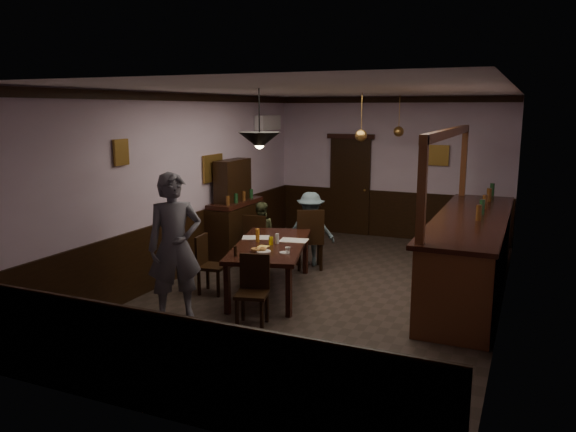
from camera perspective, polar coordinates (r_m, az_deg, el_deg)
The scene contains 31 objects.
room at distance 8.34m, azimuth 4.08°, elevation 2.27°, with size 5.01×8.01×3.01m.
dining_table at distance 8.45m, azimuth -1.79°, elevation -3.23°, with size 1.56×2.39×0.75m.
chair_far_left at distance 9.79m, azimuth -3.19°, elevation -2.29°, with size 0.46×0.46×0.94m.
chair_far_right at distance 9.63m, azimuth 2.23°, elevation -2.09°, with size 0.62×0.62×1.07m.
chair_near at distance 7.25m, azimuth -3.56°, elevation -7.20°, with size 0.48×0.48×0.91m.
chair_side at distance 8.53m, azimuth -8.14°, elevation -4.60°, with size 0.43×0.43×0.89m.
person_standing at distance 7.46m, azimuth -11.43°, elevation -3.08°, with size 0.71×0.47×1.94m, color #5B5A67.
person_seated_left at distance 10.04m, azimuth -2.82°, elevation -1.71°, with size 0.54×0.42×1.11m, color #464E2F.
person_seated_right at distance 9.89m, azimuth 2.30°, elevation -1.32°, with size 0.85×0.49×1.31m, color slate.
newspaper_left at distance 8.80m, azimuth -3.29°, elevation -2.20°, with size 0.42×0.30×0.01m, color silver.
newspaper_right at distance 8.61m, azimuth 0.60°, elevation -2.49°, with size 0.42×0.30×0.01m, color silver.
napkin at distance 8.25m, azimuth -2.52°, elevation -3.11°, with size 0.15×0.15×0.00m, color #F9D55C.
saucer at distance 7.88m, azimuth -0.35°, elevation -3.74°, with size 0.15×0.15×0.01m, color white.
coffee_cup at distance 7.87m, azimuth -0.02°, elevation -3.44°, with size 0.08×0.08×0.07m, color white.
pastry_plate at distance 7.95m, azimuth -2.55°, elevation -3.61°, with size 0.22×0.22×0.01m, color white.
pastry_ring_a at distance 7.95m, azimuth -3.35°, elevation -3.41°, with size 0.13×0.13×0.04m, color #C68C47.
pastry_ring_b at distance 7.98m, azimuth -2.65°, elevation -3.34°, with size 0.13×0.13×0.04m, color #C68C47.
soda_can at distance 8.33m, azimuth -1.75°, elevation -2.55°, with size 0.07×0.07×0.12m, color yellow.
beer_glass at distance 8.53m, azimuth -3.11°, elevation -1.97°, with size 0.06×0.06×0.20m, color #BF721E.
water_glass at distance 8.41m, azimuth -1.11°, elevation -2.31°, with size 0.06×0.06×0.15m, color silver.
pepper_mill at distance 7.73m, azimuth -5.37°, elevation -3.57°, with size 0.04×0.04×0.14m, color black.
sideboard at distance 10.40m, azimuth -5.37°, elevation -0.31°, with size 0.49×1.38×1.83m.
bar_counter at distance 8.87m, azimuth 18.04°, elevation -3.53°, with size 1.02×4.38×2.45m.
door_back at distance 12.40m, azimuth 6.30°, elevation 2.97°, with size 0.90×0.06×2.10m, color black.
ac_unit at distance 11.85m, azimuth -2.05°, elevation 9.46°, with size 0.20×0.85×0.30m.
picture_left_small at distance 8.11m, azimuth -16.60°, elevation 6.23°, with size 0.04×0.28×0.36m.
picture_left_large at distance 10.09m, azimuth -7.64°, elevation 4.85°, with size 0.04×0.62×0.48m.
picture_back at distance 11.92m, azimuth 14.72°, elevation 5.99°, with size 0.55×0.04×0.42m.
pendant_iron at distance 7.42m, azimuth -2.92°, elevation 7.66°, with size 0.56×0.56×0.78m.
pendant_brass_mid at distance 9.48m, azimuth 7.43°, elevation 8.09°, with size 0.20×0.20×0.81m.
pendant_brass_far at distance 11.26m, azimuth 11.18°, elevation 8.41°, with size 0.20×0.20×0.81m.
Camera 1 is at (2.77, -7.77, 2.75)m, focal length 35.00 mm.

